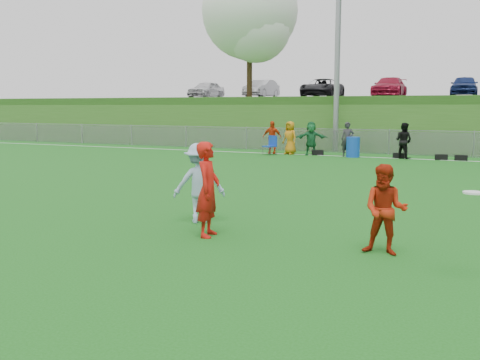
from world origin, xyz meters
The scene contains 16 objects.
ground centered at (0.00, 0.00, 0.00)m, with size 120.00×120.00×0.00m, color #165512.
sideline_far centered at (0.00, 18.00, 0.01)m, with size 60.00×0.10×0.01m, color white.
fence centered at (0.00, 20.00, 0.65)m, with size 58.00×0.06×1.30m.
light_pole centered at (-3.00, 20.80, 6.71)m, with size 1.20×0.40×12.15m.
berm centered at (0.00, 31.00, 1.50)m, with size 120.00×18.00×3.00m, color #255317.
parking_lot centered at (0.00, 33.00, 3.05)m, with size 120.00×12.00×0.10m, color black.
tree_white_flowering centered at (-9.84, 24.92, 8.32)m, with size 6.30×6.30×8.78m.
car_row centered at (-1.17, 32.00, 3.82)m, with size 32.04×5.18×1.44m.
spectator_row centered at (-2.92, 18.00, 0.85)m, with size 7.68×1.07×1.69m.
gear_bags centered at (0.96, 18.10, 0.13)m, with size 7.32×0.52×0.26m.
player_red_left centered at (-0.26, 0.74, 0.90)m, with size 0.66×0.43×1.81m, color red.
player_red_center centered at (3.02, 0.84, 0.76)m, with size 0.74×0.58×1.52m, color #A9210B.
player_blue centered at (-1.00, 1.74, 0.85)m, with size 1.10×0.63×1.70m, color #96B0D0.
frisbee centered at (4.35, -0.09, 1.28)m, with size 0.28×0.28×0.03m.
recycling_bin centered at (-1.34, 17.76, 0.49)m, with size 0.65×0.65×0.98m, color #1144B8.
camp_chair centered at (-5.47, 17.22, 0.29)m, with size 0.70×0.70×0.98m.
Camera 1 is at (4.45, -8.08, 2.47)m, focal length 40.00 mm.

